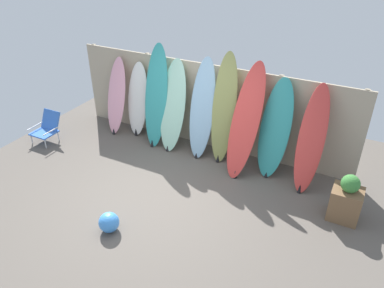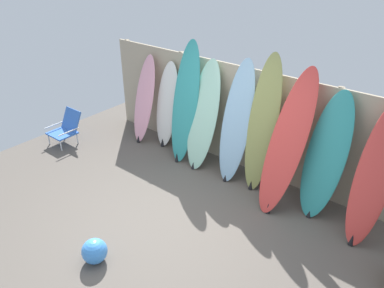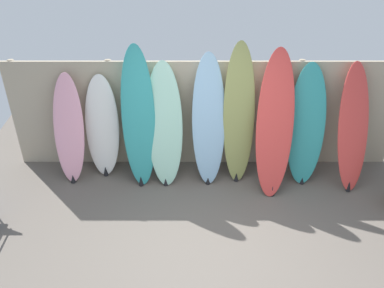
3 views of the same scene
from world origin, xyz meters
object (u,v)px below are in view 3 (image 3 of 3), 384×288
(surfboard_pink_0, at_px, (69,130))
(surfboard_teal_7, at_px, (306,126))
(surfboard_teal_2, at_px, (138,119))
(surfboard_red_6, at_px, (274,125))
(surfboard_skyblue_4, at_px, (208,121))
(surfboard_seafoam_3, at_px, (164,126))
(surfboard_white_1, at_px, (102,127))
(surfboard_olive_5, at_px, (239,116))
(surfboard_red_8, at_px, (353,129))

(surfboard_pink_0, xyz_separation_m, surfboard_teal_7, (3.60, -0.01, 0.08))
(surfboard_teal_2, xyz_separation_m, surfboard_red_6, (2.01, -0.13, -0.04))
(surfboard_pink_0, xyz_separation_m, surfboard_teal_2, (1.08, -0.05, 0.22))
(surfboard_red_6, bearing_deg, surfboard_skyblue_4, 170.44)
(surfboard_teal_7, bearing_deg, surfboard_red_6, -161.67)
(surfboard_seafoam_3, height_order, surfboard_teal_7, surfboard_seafoam_3)
(surfboard_seafoam_3, xyz_separation_m, surfboard_skyblue_4, (0.66, 0.01, 0.07))
(surfboard_white_1, distance_m, surfboard_olive_5, 2.11)
(surfboard_white_1, distance_m, surfboard_teal_7, 3.12)
(surfboard_teal_2, bearing_deg, surfboard_skyblue_4, 1.72)
(surfboard_red_8, bearing_deg, surfboard_teal_2, 178.97)
(surfboard_pink_0, xyz_separation_m, surfboard_red_6, (3.09, -0.18, 0.19))
(surfboard_white_1, height_order, surfboard_seafoam_3, surfboard_seafoam_3)
(surfboard_white_1, distance_m, surfboard_skyblue_4, 1.65)
(surfboard_red_6, bearing_deg, surfboard_teal_7, 18.33)
(surfboard_seafoam_3, xyz_separation_m, surfboard_red_6, (1.62, -0.15, 0.10))
(surfboard_white_1, relative_size, surfboard_red_8, 0.88)
(surfboard_red_6, height_order, surfboard_red_8, surfboard_red_6)
(surfboard_pink_0, height_order, surfboard_seafoam_3, surfboard_seafoam_3)
(surfboard_skyblue_4, relative_size, surfboard_red_8, 1.07)
(surfboard_red_6, relative_size, surfboard_teal_7, 1.13)
(surfboard_teal_2, distance_m, surfboard_teal_7, 2.53)
(surfboard_teal_7, xyz_separation_m, surfboard_red_8, (0.67, -0.10, 0.01))
(surfboard_pink_0, distance_m, surfboard_teal_7, 3.60)
(surfboard_seafoam_3, relative_size, surfboard_red_8, 1.00)
(surfboard_white_1, bearing_deg, surfboard_red_6, -6.49)
(surfboard_teal_2, bearing_deg, surfboard_red_6, -3.73)
(surfboard_pink_0, distance_m, surfboard_skyblue_4, 2.13)
(surfboard_seafoam_3, relative_size, surfboard_teal_7, 1.01)
(surfboard_skyblue_4, distance_m, surfboard_red_8, 2.15)
(surfboard_pink_0, relative_size, surfboard_seafoam_3, 0.91)
(surfboard_white_1, relative_size, surfboard_teal_2, 0.77)
(surfboard_teal_2, height_order, surfboard_teal_7, surfboard_teal_2)
(surfboard_teal_2, height_order, surfboard_skyblue_4, surfboard_teal_2)
(surfboard_olive_5, height_order, surfboard_teal_7, surfboard_olive_5)
(surfboard_pink_0, distance_m, surfboard_teal_2, 1.10)
(surfboard_teal_2, distance_m, surfboard_olive_5, 1.50)
(surfboard_seafoam_3, distance_m, surfboard_olive_5, 1.12)
(surfboard_white_1, height_order, surfboard_teal_7, surfboard_teal_7)
(surfboard_white_1, bearing_deg, surfboard_red_8, -3.36)
(surfboard_pink_0, xyz_separation_m, surfboard_seafoam_3, (1.46, -0.03, 0.09))
(surfboard_pink_0, bearing_deg, surfboard_red_6, -3.28)
(surfboard_olive_5, distance_m, surfboard_red_6, 0.55)
(surfboard_red_6, bearing_deg, surfboard_pink_0, 176.72)
(surfboard_teal_2, xyz_separation_m, surfboard_olive_5, (1.50, 0.05, 0.01))
(surfboard_pink_0, bearing_deg, surfboard_teal_2, -2.44)
(surfboard_pink_0, distance_m, surfboard_red_6, 3.10)
(surfboard_pink_0, bearing_deg, surfboard_skyblue_4, -0.39)
(surfboard_seafoam_3, relative_size, surfboard_olive_5, 0.86)
(surfboard_white_1, height_order, surfboard_olive_5, surfboard_olive_5)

